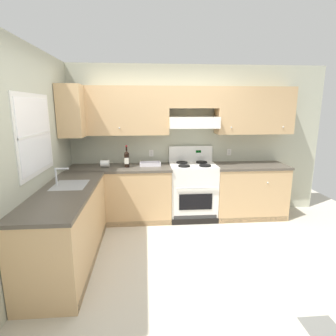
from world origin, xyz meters
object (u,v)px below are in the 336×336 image
(paper_towel_roll, at_px, (105,164))
(bowl, at_px, (150,164))
(stove, at_px, (193,190))
(wine_bottle, at_px, (127,159))

(paper_towel_roll, bearing_deg, bowl, 5.06)
(stove, xyz_separation_m, paper_towel_roll, (-1.44, 0.01, 0.49))
(stove, relative_size, wine_bottle, 3.38)
(stove, relative_size, paper_towel_roll, 8.54)
(stove, height_order, wine_bottle, wine_bottle)
(bowl, height_order, paper_towel_roll, paper_towel_roll)
(bowl, bearing_deg, wine_bottle, -164.07)
(bowl, xyz_separation_m, paper_towel_roll, (-0.73, -0.06, 0.04))
(stove, relative_size, bowl, 3.49)
(stove, distance_m, paper_towel_roll, 1.52)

